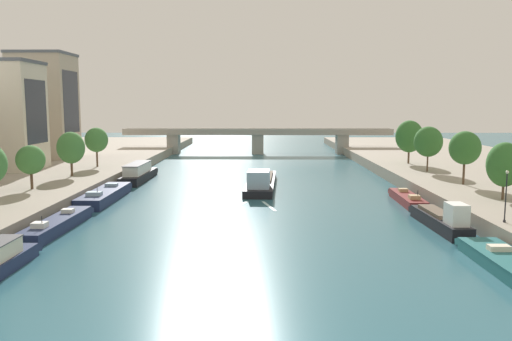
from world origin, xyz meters
name	(u,v)px	position (x,y,z in m)	size (l,w,h in m)	color
quay_left	(3,178)	(-38.55, 55.00, 0.90)	(36.00, 170.00, 1.80)	gray
quay_right	(512,178)	(38.55, 55.00, 0.90)	(36.00, 170.00, 1.80)	gray
barge_midriver	(261,181)	(0.70, 51.20, 0.94)	(4.97, 22.33, 3.27)	black
wake_behind_barge	(254,206)	(-0.17, 37.50, 0.01)	(5.59, 6.04, 0.03)	#A0CCD6
moored_boat_left_far	(58,224)	(-18.71, 25.24, 0.62)	(2.58, 13.79, 2.28)	#1E284C
moored_boat_left_near	(105,195)	(-18.87, 41.16, 0.68)	(3.20, 15.29, 2.41)	#1E284C
moored_boat_left_gap_after	(139,173)	(-18.57, 58.20, 1.19)	(3.07, 15.28, 2.86)	black
moored_boat_right_near	(441,219)	(18.03, 26.08, 0.95)	(2.50, 12.33, 3.17)	black
moored_boat_right_gap_after	(407,198)	(18.52, 39.58, 0.56)	(2.50, 11.71, 2.15)	maroon
tree_left_distant	(31,160)	(-26.97, 38.78, 5.34)	(3.39, 3.39, 5.30)	brown
tree_left_midway	(71,148)	(-26.24, 50.29, 5.85)	(3.88, 3.88, 6.32)	brown
tree_left_second	(96,140)	(-26.20, 61.84, 6.19)	(3.73, 3.73, 6.41)	brown
tree_right_by_lamp	(505,165)	(26.63, 32.11, 5.58)	(3.72, 3.72, 6.17)	brown
tree_right_far	(465,148)	(26.58, 42.96, 6.47)	(3.95, 3.95, 6.81)	brown
tree_right_past_mid	(428,142)	(26.07, 55.91, 6.35)	(4.26, 4.26, 6.86)	brown
tree_right_third	(409,136)	(26.30, 66.92, 6.48)	(4.69, 4.69, 7.45)	brown
lamppost_right_bank	(506,194)	(21.77, 21.15, 4.28)	(0.28, 0.28, 4.53)	black
building_left_corner	(45,106)	(-40.23, 76.02, 11.72)	(10.45, 10.22, 19.82)	#B2A38E
bridge_far	(258,137)	(0.00, 104.17, 3.97)	(65.11, 4.40, 6.16)	#9E998E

